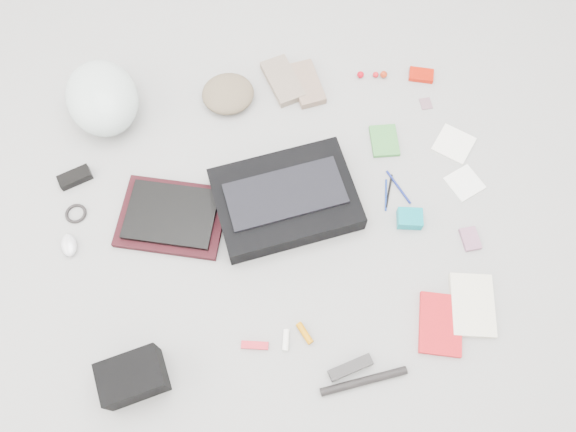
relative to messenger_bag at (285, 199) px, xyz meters
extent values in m
plane|color=gray|center=(0.00, -0.07, -0.04)|extent=(4.00, 4.00, 0.00)
cube|color=black|center=(0.00, 0.00, 0.00)|extent=(0.51, 0.38, 0.08)
cube|color=black|center=(0.00, 0.00, 0.05)|extent=(0.42, 0.22, 0.01)
cube|color=black|center=(-0.40, 0.02, -0.03)|extent=(0.43, 0.38, 0.03)
cube|color=black|center=(-0.40, 0.02, 0.00)|extent=(0.36, 0.31, 0.02)
ellipsoid|color=silver|center=(-0.59, 0.51, 0.06)|extent=(0.32, 0.37, 0.20)
ellipsoid|color=brown|center=(-0.13, 0.48, -0.01)|extent=(0.21, 0.20, 0.07)
cube|color=#7D6D5E|center=(0.09, 0.52, -0.02)|extent=(0.15, 0.23, 0.03)
cube|color=#836958|center=(0.18, 0.49, -0.03)|extent=(0.12, 0.21, 0.03)
cube|color=black|center=(-0.73, 0.24, -0.02)|extent=(0.13, 0.08, 0.03)
torus|color=black|center=(-0.74, 0.10, -0.03)|extent=(0.10, 0.10, 0.01)
ellipsoid|color=silver|center=(-0.76, -0.02, -0.02)|extent=(0.06, 0.09, 0.03)
cube|color=black|center=(-0.57, -0.51, 0.02)|extent=(0.21, 0.16, 0.12)
cube|color=red|center=(-0.19, -0.48, -0.03)|extent=(0.09, 0.05, 0.01)
cylinder|color=white|center=(-0.09, -0.48, -0.03)|extent=(0.04, 0.07, 0.02)
cylinder|color=#BF7003|center=(-0.03, -0.47, -0.03)|extent=(0.05, 0.08, 0.02)
cube|color=black|center=(0.09, -0.60, -0.03)|extent=(0.15, 0.06, 0.03)
cylinder|color=black|center=(0.12, -0.65, -0.03)|extent=(0.28, 0.04, 0.03)
cube|color=red|center=(0.41, -0.53, -0.03)|extent=(0.19, 0.23, 0.02)
cube|color=beige|center=(0.54, -0.49, -0.03)|extent=(0.19, 0.24, 0.02)
cube|color=#357933|center=(0.41, 0.18, -0.03)|extent=(0.11, 0.14, 0.02)
cylinder|color=navy|center=(0.36, -0.04, -0.04)|extent=(0.04, 0.12, 0.01)
cylinder|color=black|center=(0.38, -0.02, -0.04)|extent=(0.06, 0.13, 0.01)
cylinder|color=navy|center=(0.42, -0.01, -0.04)|extent=(0.06, 0.15, 0.01)
cube|color=#027F8C|center=(0.42, -0.15, -0.02)|extent=(0.10, 0.09, 0.04)
cube|color=#915D79|center=(0.61, -0.26, -0.03)|extent=(0.06, 0.08, 0.02)
cube|color=white|center=(0.67, 0.12, -0.04)|extent=(0.18, 0.18, 0.01)
cube|color=white|center=(0.66, -0.04, -0.04)|extent=(0.14, 0.14, 0.01)
sphere|color=#B60413|center=(0.40, 0.49, -0.03)|extent=(0.03, 0.03, 0.03)
sphere|color=#B61017|center=(0.46, 0.48, -0.03)|extent=(0.03, 0.03, 0.02)
sphere|color=#A1280E|center=(0.49, 0.47, -0.03)|extent=(0.03, 0.03, 0.03)
cube|color=#B11607|center=(0.64, 0.44, -0.03)|extent=(0.11, 0.09, 0.02)
cube|color=#805B68|center=(0.62, 0.32, -0.04)|extent=(0.04, 0.05, 0.00)
camera|label=1|loc=(-0.15, -0.82, 1.79)|focal=35.00mm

